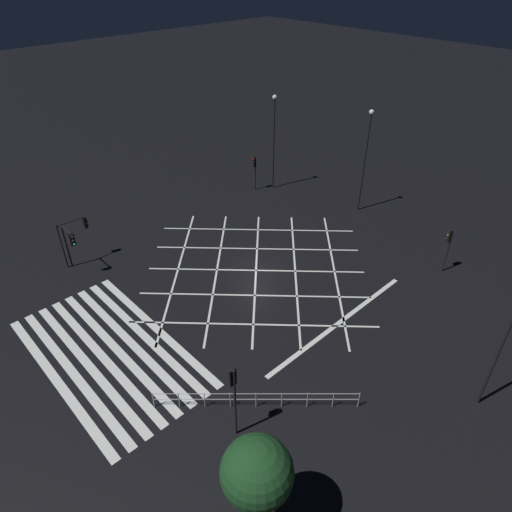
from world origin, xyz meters
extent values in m
plane|color=black|center=(0.00, 0.00, 0.00)|extent=(200.00, 200.00, 0.00)
cube|color=silver|center=(0.00, -8.77, 0.00)|extent=(13.01, 0.50, 0.01)
cube|color=silver|center=(0.00, -9.67, 0.00)|extent=(13.01, 0.50, 0.01)
cube|color=silver|center=(0.00, -10.57, 0.00)|extent=(13.01, 0.50, 0.01)
cube|color=silver|center=(0.00, -11.47, 0.00)|extent=(13.01, 0.50, 0.01)
cube|color=silver|center=(0.00, -12.37, 0.00)|extent=(13.01, 0.50, 0.01)
cube|color=silver|center=(0.00, -13.27, 0.00)|extent=(13.01, 0.50, 0.01)
cube|color=silver|center=(0.00, -14.17, 0.00)|extent=(13.01, 0.50, 0.01)
cube|color=silver|center=(0.00, -15.07, 0.00)|extent=(13.01, 0.50, 0.01)
cube|color=silver|center=(4.09, -4.09, 0.00)|extent=(11.34, 11.34, 0.01)
cube|color=silver|center=(-4.09, -4.09, 0.00)|extent=(11.34, 11.34, 0.01)
cube|color=silver|center=(2.04, -2.04, 0.00)|extent=(11.34, 11.34, 0.01)
cube|color=silver|center=(-2.04, -2.04, 0.00)|extent=(11.34, 11.34, 0.01)
cube|color=silver|center=(0.00, 0.00, 0.00)|extent=(11.34, 11.34, 0.01)
cube|color=silver|center=(0.00, 0.00, 0.00)|extent=(11.34, 11.34, 0.01)
cube|color=silver|center=(-2.04, 2.04, 0.00)|extent=(11.34, 11.34, 0.01)
cube|color=silver|center=(2.04, 2.04, 0.00)|extent=(11.34, 11.34, 0.01)
cube|color=silver|center=(-4.09, 4.09, 0.00)|extent=(11.34, 11.34, 0.01)
cube|color=silver|center=(4.09, 4.09, 0.00)|extent=(11.34, 11.34, 0.01)
cube|color=silver|center=(7.73, 0.00, 0.00)|extent=(0.30, 13.01, 0.01)
cylinder|color=black|center=(9.45, 9.95, 1.75)|extent=(0.11, 0.11, 3.49)
cube|color=black|center=(9.32, 9.95, 2.99)|extent=(0.16, 0.28, 0.90)
sphere|color=black|center=(9.21, 9.95, 3.29)|extent=(0.18, 0.18, 0.18)
sphere|color=orange|center=(9.21, 9.95, 2.99)|extent=(0.18, 0.18, 0.18)
sphere|color=black|center=(9.21, 9.95, 2.69)|extent=(0.18, 0.18, 0.18)
cube|color=black|center=(9.41, 9.95, 2.99)|extent=(0.02, 0.36, 0.98)
cylinder|color=black|center=(-9.92, -9.92, 1.83)|extent=(0.11, 0.11, 3.66)
cylinder|color=black|center=(-9.92, -8.90, 3.51)|extent=(0.09, 2.04, 0.09)
cube|color=black|center=(-9.92, -7.88, 3.06)|extent=(0.28, 0.16, 0.90)
sphere|color=red|center=(-9.92, -7.76, 3.36)|extent=(0.18, 0.18, 0.18)
sphere|color=black|center=(-9.92, -7.76, 3.06)|extent=(0.18, 0.18, 0.18)
sphere|color=black|center=(-9.92, -7.76, 2.76)|extent=(0.18, 0.18, 0.18)
cube|color=black|center=(-9.92, -7.97, 3.06)|extent=(0.36, 0.02, 0.98)
cylinder|color=black|center=(-9.84, -9.62, 1.83)|extent=(0.11, 0.11, 3.66)
cylinder|color=black|center=(-9.03, -9.62, 3.51)|extent=(1.62, 0.09, 0.09)
cube|color=black|center=(-8.22, -9.62, 3.06)|extent=(0.16, 0.28, 0.90)
sphere|color=black|center=(-8.11, -9.62, 3.36)|extent=(0.18, 0.18, 0.18)
sphere|color=black|center=(-8.11, -9.62, 3.06)|extent=(0.18, 0.18, 0.18)
sphere|color=green|center=(-8.11, -9.62, 2.76)|extent=(0.18, 0.18, 0.18)
cube|color=black|center=(-8.31, -9.62, 3.06)|extent=(0.02, 0.36, 0.98)
cylinder|color=black|center=(-9.79, 9.12, 1.71)|extent=(0.11, 0.11, 3.43)
cube|color=black|center=(-9.79, 8.99, 2.93)|extent=(0.28, 0.16, 0.90)
sphere|color=red|center=(-9.79, 8.88, 3.23)|extent=(0.18, 0.18, 0.18)
sphere|color=black|center=(-9.79, 8.88, 2.93)|extent=(0.18, 0.18, 0.18)
sphere|color=black|center=(-9.79, 8.88, 2.63)|extent=(0.18, 0.18, 0.18)
cube|color=black|center=(-9.79, 9.08, 2.93)|extent=(0.36, 0.02, 0.98)
cylinder|color=black|center=(9.19, -10.00, 2.25)|extent=(0.11, 0.11, 4.50)
cube|color=black|center=(9.05, -10.00, 4.00)|extent=(0.16, 0.28, 0.90)
sphere|color=black|center=(8.94, -10.00, 4.30)|extent=(0.18, 0.18, 0.18)
sphere|color=black|center=(8.94, -10.00, 4.00)|extent=(0.18, 0.18, 0.18)
sphere|color=green|center=(8.94, -10.00, 3.70)|extent=(0.18, 0.18, 0.18)
cube|color=black|center=(9.14, -10.00, 4.00)|extent=(0.02, 0.36, 0.98)
cylinder|color=black|center=(-8.94, 10.70, 4.30)|extent=(0.14, 0.14, 8.60)
sphere|color=white|center=(-8.94, 10.70, 8.73)|extent=(0.43, 0.43, 0.43)
cylinder|color=black|center=(16.52, 0.44, 4.42)|extent=(0.14, 0.14, 8.83)
cylinder|color=black|center=(-0.45, 13.10, 4.34)|extent=(0.14, 0.14, 8.68)
sphere|color=white|center=(-0.45, 13.10, 8.81)|extent=(0.42, 0.42, 0.42)
cylinder|color=brown|center=(13.18, -12.39, 1.68)|extent=(0.24, 0.24, 3.35)
sphere|color=#19421E|center=(13.18, -12.39, 4.37)|extent=(2.70, 2.70, 2.70)
cylinder|color=#B7B7BC|center=(5.08, -12.08, 0.53)|extent=(0.05, 0.05, 1.05)
cylinder|color=#B7B7BC|center=(5.99, -11.11, 0.53)|extent=(0.05, 0.05, 1.05)
cylinder|color=#B7B7BC|center=(6.90, -10.15, 0.53)|extent=(0.05, 0.05, 1.05)
cylinder|color=#B7B7BC|center=(7.81, -9.19, 0.53)|extent=(0.05, 0.05, 1.05)
cylinder|color=#B7B7BC|center=(8.72, -8.22, 0.53)|extent=(0.05, 0.05, 1.05)
cylinder|color=#B7B7BC|center=(9.62, -7.26, 0.53)|extent=(0.05, 0.05, 1.05)
cylinder|color=#B7B7BC|center=(10.53, -6.30, 0.53)|extent=(0.05, 0.05, 1.05)
cylinder|color=#B7B7BC|center=(11.44, -5.33, 0.53)|extent=(0.05, 0.05, 1.05)
cylinder|color=#B7B7BC|center=(12.35, -4.37, 0.53)|extent=(0.05, 0.05, 1.05)
cylinder|color=#B7B7BC|center=(8.72, -8.22, 1.01)|extent=(7.30, 7.73, 0.04)
cylinder|color=#B7B7BC|center=(8.72, -8.22, 0.58)|extent=(7.30, 7.73, 0.04)
camera|label=1|loc=(19.71, -18.60, 19.94)|focal=32.00mm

